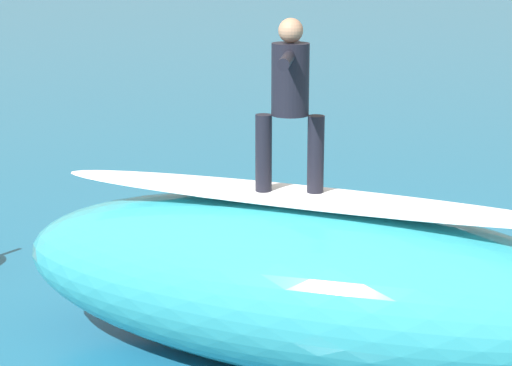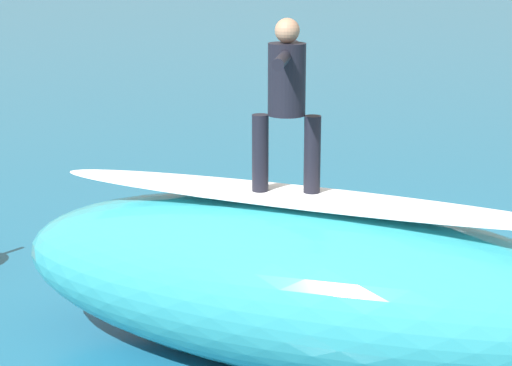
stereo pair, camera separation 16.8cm
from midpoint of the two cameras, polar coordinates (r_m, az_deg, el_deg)
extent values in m
plane|color=#196084|center=(11.30, 7.28, -6.13)|extent=(120.00, 120.00, 0.00)
ellipsoid|color=teal|center=(8.86, 2.64, -6.28)|extent=(6.35, 2.85, 1.65)
ellipsoid|color=white|center=(8.59, 2.70, -0.90)|extent=(5.28, 1.32, 0.08)
ellipsoid|color=silver|center=(8.66, 1.52, -0.78)|extent=(2.09, 0.83, 0.08)
cylinder|color=black|center=(8.58, -0.08, 1.87)|extent=(0.16, 0.16, 0.73)
cylinder|color=black|center=(8.54, 3.17, 1.79)|extent=(0.16, 0.16, 0.73)
cylinder|color=black|center=(8.43, 1.57, 6.45)|extent=(0.40, 0.40, 0.66)
sphere|color=tan|center=(8.38, 1.59, 9.46)|extent=(0.23, 0.23, 0.23)
cylinder|color=black|center=(7.93, 1.28, 7.63)|extent=(0.20, 0.60, 0.10)
cylinder|color=black|center=(8.87, 1.86, 8.37)|extent=(0.20, 0.60, 0.10)
ellipsoid|color=yellow|center=(12.89, -1.77, -3.20)|extent=(1.70, 2.40, 0.07)
cylinder|color=black|center=(12.84, -1.78, -2.44)|extent=(0.66, 0.86, 0.29)
sphere|color=tan|center=(12.35, -1.31, -2.85)|extent=(0.21, 0.21, 0.21)
cylinder|color=black|center=(13.56, -2.76, -1.87)|extent=(0.45, 0.66, 0.13)
cylinder|color=black|center=(13.59, -2.05, -1.82)|extent=(0.45, 0.66, 0.13)
ellipsoid|color=white|center=(12.98, 4.44, -3.05)|extent=(0.62, 0.94, 0.09)
camera|label=1|loc=(0.08, -90.45, -0.12)|focal=64.32mm
camera|label=2|loc=(0.08, 89.55, 0.12)|focal=64.32mm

